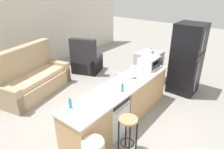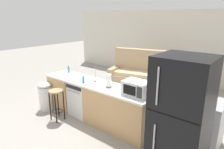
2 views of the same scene
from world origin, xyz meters
name	(u,v)px [view 2 (image 2 of 2)]	position (x,y,z in m)	size (l,w,h in m)	color
ground_plane	(91,116)	(0.00, 0.00, 0.00)	(24.00, 24.00, 0.00)	gray
wall_back	(175,46)	(0.30, 4.20, 1.30)	(10.00, 0.06, 2.60)	silver
kitchen_counter	(98,103)	(0.24, 0.00, 0.42)	(2.94, 0.66, 0.90)	tan
dishwasher	(83,98)	(-0.25, 0.00, 0.42)	(0.58, 0.61, 0.84)	white
stove_range	(200,122)	(2.35, 0.55, 0.45)	(0.76, 0.68, 0.90)	#B7B7BC
refrigerator	(180,122)	(2.35, -0.55, 0.94)	(0.72, 0.73, 1.88)	black
microwave	(137,88)	(1.28, 0.00, 1.04)	(0.50, 0.37, 0.28)	white
sink_faucet	(95,76)	(0.08, 0.08, 1.03)	(0.07, 0.18, 0.30)	silver
paper_towel_roll	(109,81)	(0.58, 0.01, 1.04)	(0.14, 0.14, 0.28)	#4C4C51
soap_bottle	(83,80)	(-0.05, -0.16, 0.97)	(0.06, 0.06, 0.18)	#338CCC
dish_soap_bottle	(69,70)	(-1.02, 0.20, 0.97)	(0.06, 0.06, 0.18)	#338CCC
kettle	(192,96)	(2.18, 0.42, 0.99)	(0.21, 0.17, 0.19)	silver
bar_stool	(56,99)	(-0.50, -0.60, 0.54)	(0.32, 0.32, 0.74)	tan
trash_bin	(45,96)	(-1.20, -0.45, 0.38)	(0.35, 0.35, 0.74)	white
couch	(140,75)	(-0.29, 2.69, 0.39)	(2.15, 1.34, 1.27)	tan
armchair	(193,90)	(1.62, 2.49, 0.35)	(1.06, 1.09, 1.20)	#2D2D33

